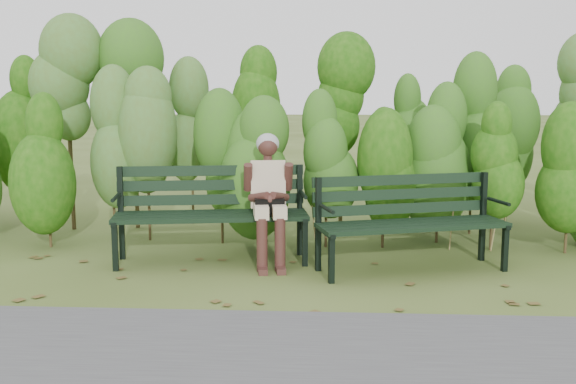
{
  "coord_description": "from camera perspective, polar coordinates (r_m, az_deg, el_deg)",
  "views": [
    {
      "loc": [
        0.36,
        -5.92,
        1.71
      ],
      "look_at": [
        0.0,
        0.35,
        0.75
      ],
      "focal_mm": 42.0,
      "sensor_mm": 36.0,
      "label": 1
    }
  ],
  "objects": [
    {
      "name": "bench_right",
      "position": [
        6.52,
        10.15,
        -1.89
      ],
      "size": [
        1.89,
        1.07,
        0.9
      ],
      "color": "black",
      "rests_on": "ground"
    },
    {
      "name": "footpath",
      "position": [
        4.11,
        -2.14,
        -15.83
      ],
      "size": [
        60.0,
        2.5,
        0.01
      ],
      "primitive_type": "cube",
      "color": "#474749",
      "rests_on": "ground"
    },
    {
      "name": "seated_woman",
      "position": [
        6.57,
        -1.64,
        0.17
      ],
      "size": [
        0.51,
        0.74,
        1.28
      ],
      "color": "beige",
      "rests_on": "ground"
    },
    {
      "name": "hedge_band",
      "position": [
        7.81,
        0.64,
        5.37
      ],
      "size": [
        11.04,
        1.67,
        2.42
      ],
      "color": "#47381E",
      "rests_on": "ground"
    },
    {
      "name": "leaf_litter",
      "position": [
        6.02,
        1.38,
        -7.78
      ],
      "size": [
        5.66,
        2.24,
        0.01
      ],
      "color": "brown",
      "rests_on": "ground"
    },
    {
      "name": "ground",
      "position": [
        6.18,
        -0.19,
        -7.39
      ],
      "size": [
        80.0,
        80.0,
        0.0
      ],
      "primitive_type": "plane",
      "color": "#44561E"
    },
    {
      "name": "bench_left",
      "position": [
        6.77,
        -6.52,
        -1.15
      ],
      "size": [
        1.97,
        0.91,
        0.95
      ],
      "color": "black",
      "rests_on": "ground"
    }
  ]
}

